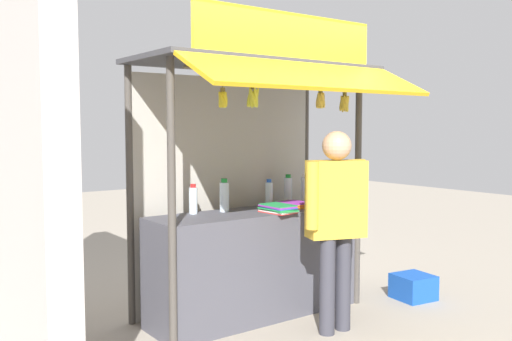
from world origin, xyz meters
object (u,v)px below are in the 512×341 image
vendor_person (336,212)px  banana_bunch_rightmost (344,103)px  water_bottle_front_left (288,190)px  banana_bunch_inner_left (253,97)px  water_bottle_center (224,196)px  plastic_crate (413,287)px  magazine_stack_mid_right (278,209)px  water_bottle_rear_center (305,190)px  water_bottle_far_left (269,193)px  water_bottle_back_left (324,188)px  water_bottle_mid_left (193,200)px  magazine_stack_back_right (294,205)px  banana_bunch_inner_right (223,99)px  banana_bunch_leftmost (321,100)px

vendor_person → banana_bunch_rightmost: bearing=-121.7°
water_bottle_front_left → banana_bunch_inner_left: bearing=-145.0°
water_bottle_center → plastic_crate: (1.72, -0.65, -0.93)m
water_bottle_center → magazine_stack_mid_right: water_bottle_center is taller
water_bottle_rear_center → water_bottle_far_left: (-0.36, 0.09, -0.02)m
water_bottle_back_left → plastic_crate: water_bottle_back_left is taller
water_bottle_mid_left → magazine_stack_back_right: (0.92, -0.21, -0.09)m
water_bottle_mid_left → magazine_stack_mid_right: water_bottle_mid_left is taller
water_bottle_far_left → water_bottle_rear_center: bearing=-14.4°
water_bottle_rear_center → water_bottle_center: water_bottle_rear_center is taller
magazine_stack_back_right → banana_bunch_rightmost: (0.26, -0.36, 0.90)m
water_bottle_center → plastic_crate: water_bottle_center is taller
water_bottle_back_left → water_bottle_rear_center: water_bottle_back_left is taller
vendor_person → plastic_crate: vendor_person is taller
water_bottle_rear_center → vendor_person: 0.87m
water_bottle_front_left → banana_bunch_inner_right: 1.49m
magazine_stack_back_right → banana_bunch_inner_right: banana_bunch_inner_right is taller
water_bottle_front_left → plastic_crate: (0.95, -0.73, -0.93)m
water_bottle_rear_center → water_bottle_mid_left: bearing=175.2°
banana_bunch_inner_left → banana_bunch_inner_right: 0.28m
water_bottle_back_left → magazine_stack_back_right: size_ratio=1.12×
banana_bunch_inner_right → banana_bunch_leftmost: bearing=0.1°
water_bottle_back_left → water_bottle_rear_center: bearing=167.6°
water_bottle_rear_center → banana_bunch_inner_left: size_ratio=1.10×
water_bottle_center → water_bottle_front_left: bearing=6.0°
vendor_person → water_bottle_far_left: bearing=-70.9°
magazine_stack_back_right → banana_bunch_inner_right: bearing=-160.1°
water_bottle_far_left → magazine_stack_back_right: size_ratio=0.89×
banana_bunch_rightmost → vendor_person: size_ratio=0.17×
water_bottle_mid_left → water_bottle_center: bearing=-11.7°
magazine_stack_back_right → banana_bunch_leftmost: size_ratio=1.10×
water_bottle_rear_center → magazine_stack_mid_right: 0.61m
water_bottle_mid_left → banana_bunch_rightmost: size_ratio=0.90×
magazine_stack_mid_right → magazine_stack_back_right: 0.34m
water_bottle_far_left → magazine_stack_mid_right: bearing=-116.8°
water_bottle_far_left → banana_bunch_leftmost: banana_bunch_leftmost is taller
water_bottle_center → water_bottle_mid_left: bearing=168.3°
water_bottle_rear_center → magazine_stack_mid_right: bearing=-153.3°
water_bottle_mid_left → plastic_crate: (1.99, -0.70, -0.91)m
water_bottle_front_left → banana_bunch_leftmost: bearing=-103.8°
water_bottle_center → water_bottle_rear_center: bearing=-2.6°
banana_bunch_inner_left → water_bottle_back_left: bearing=20.4°
water_bottle_mid_left → banana_bunch_inner_left: 1.03m
magazine_stack_mid_right → banana_bunch_leftmost: size_ratio=1.27×
water_bottle_rear_center → plastic_crate: size_ratio=0.86×
magazine_stack_back_right → vendor_person: (-0.13, -0.67, 0.03)m
water_bottle_center → plastic_crate: 2.06m
magazine_stack_mid_right → banana_bunch_inner_left: size_ratio=1.23×
water_bottle_back_left → water_bottle_far_left: (-0.55, 0.13, -0.03)m
water_bottle_back_left → water_bottle_rear_center: 0.20m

